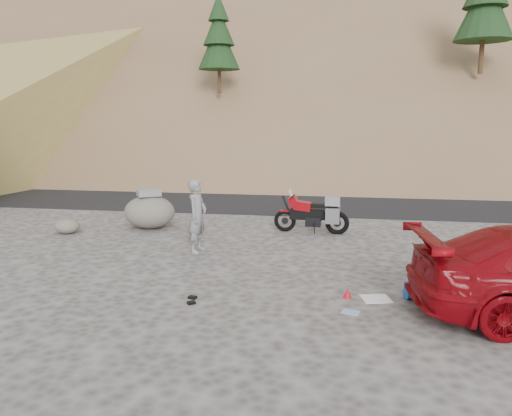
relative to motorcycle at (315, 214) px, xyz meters
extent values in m
plane|color=#454240|center=(-1.10, -3.34, -0.52)|extent=(140.00, 140.00, 0.00)
cube|color=black|center=(-1.10, 5.66, -0.52)|extent=(120.00, 7.00, 0.05)
cube|color=brown|center=(0.90, 26.66, 7.48)|extent=(110.00, 51.90, 46.72)
cube|color=brown|center=(0.90, 26.66, 7.78)|extent=(110.00, 43.28, 36.46)
cube|color=brown|center=(0.90, 46.66, 13.48)|extent=(120.00, 40.00, 30.00)
cylinder|color=#342313|center=(-5.10, 10.66, 4.38)|extent=(0.17, 0.17, 1.40)
cone|color=black|center=(-5.10, 10.66, 5.92)|extent=(2.00, 2.00, 2.25)
cone|color=black|center=(-5.10, 10.66, 6.78)|extent=(1.50, 1.50, 1.76)
cone|color=black|center=(-5.10, 10.66, 7.63)|extent=(1.00, 1.00, 1.26)
cylinder|color=#342313|center=(6.90, 11.66, 5.43)|extent=(0.22, 0.22, 1.82)
cone|color=black|center=(6.90, 11.66, 7.44)|extent=(2.60, 2.60, 2.92)
torus|color=black|center=(-0.81, 0.05, -0.22)|extent=(0.61, 0.14, 0.60)
cylinder|color=black|center=(-0.81, 0.05, -0.22)|extent=(0.19, 0.07, 0.18)
torus|color=black|center=(0.60, -0.03, -0.22)|extent=(0.65, 0.16, 0.64)
cylinder|color=black|center=(0.60, -0.03, -0.22)|extent=(0.20, 0.08, 0.20)
cylinder|color=black|center=(-0.74, 0.04, 0.12)|extent=(0.34, 0.07, 0.74)
cylinder|color=black|center=(-0.61, 0.04, 0.47)|extent=(0.07, 0.57, 0.04)
cube|color=black|center=(-0.12, 0.01, -0.02)|extent=(1.11, 0.28, 0.27)
cube|color=black|center=(-0.03, 0.00, -0.20)|extent=(0.43, 0.30, 0.26)
cube|color=maroon|center=(-0.33, 0.02, 0.21)|extent=(0.49, 0.30, 0.28)
cube|color=maroon|center=(-0.58, 0.03, 0.32)|extent=(0.29, 0.33, 0.32)
cube|color=silver|center=(-0.64, 0.04, 0.56)|extent=(0.12, 0.28, 0.23)
cube|color=black|center=(0.10, 0.00, 0.23)|extent=(0.51, 0.23, 0.11)
cube|color=black|center=(0.45, -0.02, 0.19)|extent=(0.33, 0.18, 0.09)
cube|color=#A6A6AA|center=(0.47, -0.26, 0.01)|extent=(0.37, 0.13, 0.41)
cube|color=#A6A6AA|center=(0.50, 0.21, 0.01)|extent=(0.37, 0.13, 0.41)
cube|color=gray|center=(0.47, -0.03, 0.38)|extent=(0.40, 0.33, 0.24)
cube|color=maroon|center=(-0.81, 0.05, 0.06)|extent=(0.28, 0.12, 0.04)
cylinder|color=black|center=(0.00, -0.16, -0.35)|extent=(0.03, 0.19, 0.33)
cylinder|color=#A6A6AA|center=(0.41, -0.15, -0.15)|extent=(0.42, 0.11, 0.12)
imported|color=gray|center=(-2.59, -2.35, -0.52)|extent=(0.50, 0.68, 1.70)
ellipsoid|color=#58544C|center=(-4.61, -0.14, -0.06)|extent=(1.75, 1.62, 0.92)
cube|color=gray|center=(-4.61, -0.14, 0.50)|extent=(0.82, 0.77, 0.18)
ellipsoid|color=#58544C|center=(-6.57, -1.12, -0.32)|extent=(0.79, 0.74, 0.40)
cube|color=white|center=(1.28, -4.84, -0.51)|extent=(0.56, 0.52, 0.02)
cylinder|color=#184693|center=(1.98, -4.69, -0.43)|extent=(0.49, 0.35, 0.18)
cylinder|color=#184693|center=(1.82, -4.53, -0.40)|extent=(0.10, 0.10, 0.24)
cone|color=red|center=(0.79, -4.86, -0.42)|extent=(0.19, 0.19, 0.19)
cube|color=black|center=(-1.85, -5.32, -0.50)|extent=(0.16, 0.12, 0.04)
cube|color=black|center=(-1.80, -5.57, -0.50)|extent=(0.16, 0.16, 0.04)
cube|color=#86A1CF|center=(0.83, -5.52, -0.51)|extent=(0.32, 0.27, 0.01)
camera|label=1|loc=(0.55, -13.23, 2.57)|focal=35.00mm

